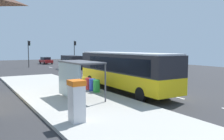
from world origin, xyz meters
name	(u,v)px	position (x,y,z in m)	size (l,w,h in m)	color
ground_plane	(84,76)	(0.00, 14.00, -0.02)	(56.00, 92.00, 0.04)	#2D2D30
sidewalk_platform	(73,98)	(-6.40, 2.00, 0.09)	(6.20, 30.00, 0.18)	#ADAAA3
lane_stripe_seg_1	(173,96)	(0.25, -1.00, 0.01)	(0.16, 2.20, 0.01)	silver
lane_stripe_seg_2	(132,87)	(0.25, 4.00, 0.01)	(0.16, 2.20, 0.01)	silver
lane_stripe_seg_3	(105,80)	(0.25, 9.00, 0.01)	(0.16, 2.20, 0.01)	silver
lane_stripe_seg_4	(86,76)	(0.25, 14.00, 0.01)	(0.16, 2.20, 0.01)	silver
lane_stripe_seg_5	(71,72)	(0.25, 19.00, 0.01)	(0.16, 2.20, 0.01)	silver
lane_stripe_seg_6	(60,70)	(0.25, 24.00, 0.01)	(0.16, 2.20, 0.01)	silver
lane_stripe_seg_7	(51,67)	(0.25, 29.00, 0.01)	(0.16, 2.20, 0.01)	silver
bus	(124,69)	(-1.71, 2.58, 1.84)	(2.65, 11.04, 3.21)	yellow
white_van	(72,61)	(2.20, 23.58, 1.34)	(2.08, 5.22, 2.30)	black
sedan_near	(46,60)	(2.30, 39.21, 0.79)	(2.03, 4.49, 1.52)	#A51919
ticket_machine	(77,101)	(-8.37, -3.24, 1.17)	(0.66, 0.76, 1.94)	silver
recycling_bin_green	(97,86)	(-4.20, 2.67, 0.66)	(0.52, 0.52, 0.95)	green
recycling_bin_blue	(92,85)	(-4.20, 3.37, 0.66)	(0.52, 0.52, 0.95)	blue
recycling_bin_red	(89,84)	(-4.20, 4.07, 0.66)	(0.52, 0.52, 0.95)	red
recycling_bin_yellow	(85,83)	(-4.20, 4.77, 0.66)	(0.52, 0.52, 0.95)	yellow
traffic_light_near_side	(75,49)	(5.50, 30.05, 3.32)	(0.49, 0.28, 5.00)	#2D2D2D
traffic_light_far_side	(29,50)	(-3.10, 30.85, 3.27)	(0.49, 0.28, 4.92)	#2D2D2D
bus_shelter	(76,70)	(-6.41, 1.40, 2.10)	(1.80, 4.00, 2.50)	#4C4C51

